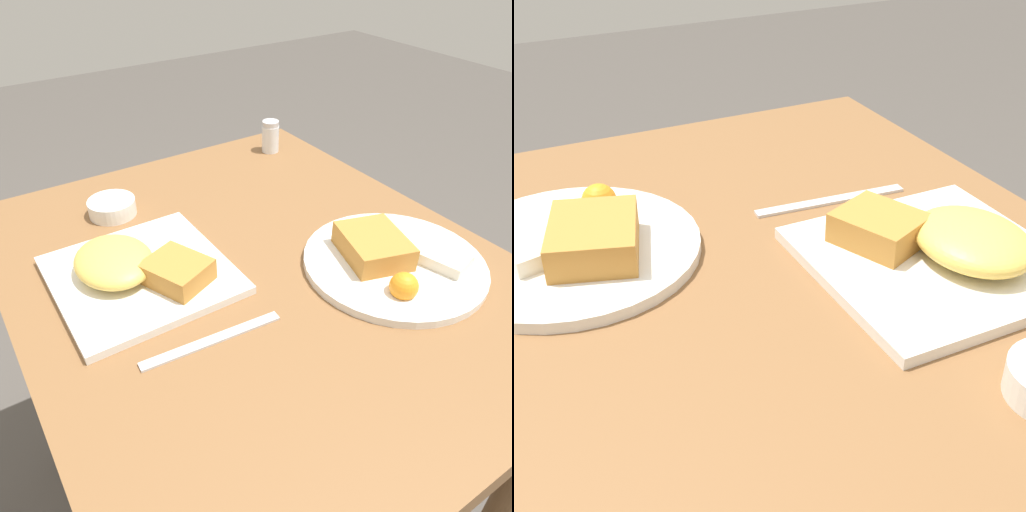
{
  "view_description": "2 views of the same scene",
  "coord_description": "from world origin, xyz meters",
  "views": [
    {
      "loc": [
        0.57,
        -0.37,
        1.26
      ],
      "look_at": [
        0.01,
        -0.0,
        0.78
      ],
      "focal_mm": 35.0,
      "sensor_mm": 36.0,
      "label": 1
    },
    {
      "loc": [
        -0.6,
        0.29,
        1.2
      ],
      "look_at": [
        -0.03,
        0.01,
        0.81
      ],
      "focal_mm": 50.0,
      "sensor_mm": 36.0,
      "label": 2
    }
  ],
  "objects": [
    {
      "name": "plate_oval_far",
      "position": [
        0.13,
        0.18,
        0.77
      ],
      "size": [
        0.3,
        0.3,
        0.05
      ],
      "color": "white",
      "rests_on": "dining_table"
    },
    {
      "name": "plate_square_near",
      "position": [
        -0.07,
        -0.19,
        0.78
      ],
      "size": [
        0.27,
        0.27,
        0.06
      ],
      "color": "white",
      "rests_on": "dining_table"
    },
    {
      "name": "butter_knife",
      "position": [
        0.12,
        -0.15,
        0.76
      ],
      "size": [
        0.03,
        0.21,
        0.0
      ],
      "rotation": [
        0.0,
        0.0,
        1.49
      ],
      "color": "silver",
      "rests_on": "dining_table"
    },
    {
      "name": "dining_table",
      "position": [
        0.0,
        0.0,
        0.66
      ],
      "size": [
        0.93,
        0.77,
        0.76
      ],
      "color": "brown",
      "rests_on": "ground_plane"
    }
  ]
}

